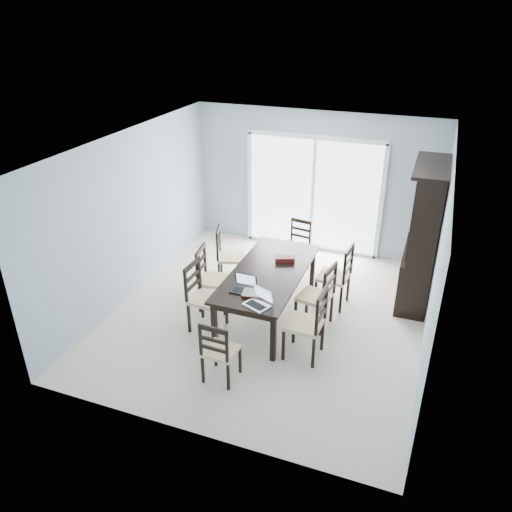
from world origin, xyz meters
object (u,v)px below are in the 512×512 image
at_px(game_box, 285,259).
at_px(chair_left_near, 200,289).
at_px(laptop_silver, 257,302).
at_px(hot_tub, 305,200).
at_px(cell_phone, 252,301).
at_px(chair_right_mid, 322,290).
at_px(chair_end_near, 218,347).
at_px(chair_left_far, 225,249).
at_px(laptop_dark, 242,288).
at_px(china_hutch, 423,238).
at_px(chair_end_far, 298,240).
at_px(chair_left_mid, 208,271).
at_px(dining_table, 268,276).
at_px(chair_right_near, 312,317).
at_px(chair_right_far, 340,270).

bearing_deg(game_box, chair_left_near, -132.72).
height_order(laptop_silver, hot_tub, hot_tub).
distance_m(cell_phone, hot_tub, 4.51).
bearing_deg(chair_right_mid, chair_end_near, 160.38).
distance_m(chair_left_far, chair_end_near, 2.53).
bearing_deg(laptop_dark, chair_left_near, 177.41).
relative_size(china_hutch, laptop_dark, 6.96).
bearing_deg(game_box, chair_end_far, 96.26).
distance_m(chair_right_mid, cell_phone, 1.11).
height_order(chair_end_far, cell_phone, chair_end_far).
bearing_deg(chair_end_far, laptop_silver, 102.63).
height_order(chair_left_near, cell_phone, chair_left_near).
bearing_deg(laptop_dark, cell_phone, -39.93).
bearing_deg(laptop_dark, laptop_silver, -41.43).
distance_m(chair_left_near, chair_left_mid, 0.56).
height_order(dining_table, chair_right_near, chair_right_near).
xyz_separation_m(chair_right_far, game_box, (-0.80, -0.25, 0.16)).
height_order(china_hutch, chair_end_far, china_hutch).
bearing_deg(chair_end_far, chair_end_near, 97.58).
bearing_deg(chair_right_far, chair_end_near, 160.93).
height_order(chair_right_far, cell_phone, chair_right_far).
bearing_deg(chair_end_near, laptop_dark, 96.08).
bearing_deg(laptop_dark, chair_right_far, 51.07).
height_order(chair_right_near, game_box, chair_right_near).
xyz_separation_m(dining_table, chair_end_far, (-0.00, 1.59, -0.12)).
relative_size(laptop_silver, cell_phone, 3.22).
xyz_separation_m(chair_left_far, laptop_dark, (0.86, -1.37, 0.20)).
bearing_deg(china_hutch, cell_phone, -132.96).
bearing_deg(dining_table, chair_right_far, 34.13).
xyz_separation_m(dining_table, chair_left_mid, (-0.93, -0.09, -0.07)).
height_order(chair_end_far, laptop_dark, chair_end_far).
xyz_separation_m(chair_left_mid, cell_phone, (1.00, -0.76, 0.15)).
height_order(chair_right_mid, chair_end_near, chair_right_mid).
distance_m(chair_right_far, chair_end_near, 2.49).
height_order(chair_right_near, hot_tub, chair_right_near).
height_order(chair_left_far, chair_right_near, chair_right_near).
height_order(chair_end_near, chair_end_far, chair_end_far).
bearing_deg(chair_right_far, laptop_dark, 145.16).
bearing_deg(chair_end_far, game_box, 105.08).
distance_m(chair_end_far, cell_phone, 2.45).
distance_m(chair_left_mid, chair_end_near, 1.78).
xyz_separation_m(chair_right_far, cell_phone, (-0.86, -1.48, 0.13)).
relative_size(chair_left_mid, laptop_dark, 3.63).
height_order(chair_left_mid, laptop_dark, chair_left_mid).
height_order(china_hutch, cell_phone, china_hutch).
relative_size(chair_right_far, chair_end_near, 1.15).
distance_m(dining_table, chair_end_far, 1.60).
relative_size(chair_end_far, laptop_dark, 3.28).
distance_m(dining_table, chair_left_far, 1.23).
bearing_deg(laptop_silver, chair_end_far, 116.49).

